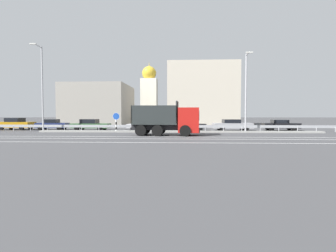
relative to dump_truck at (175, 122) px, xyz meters
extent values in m
plane|color=#424244|center=(0.26, 2.38, -1.31)|extent=(320.00, 320.00, 0.00)
cube|color=silver|center=(-0.90, -1.76, -1.31)|extent=(57.47, 0.16, 0.01)
cube|color=silver|center=(-0.90, -3.69, -1.31)|extent=(57.47, 0.16, 0.01)
cube|color=silver|center=(-0.90, -6.59, -1.31)|extent=(57.47, 0.16, 0.01)
cube|color=gray|center=(0.26, 4.24, -1.22)|extent=(31.61, 1.10, 0.18)
cube|color=#9EA0A5|center=(0.26, 5.57, -0.69)|extent=(57.47, 0.04, 0.32)
cylinder|color=#ADADB2|center=(-19.75, 5.57, -1.00)|extent=(0.09, 0.09, 0.62)
cylinder|color=#ADADB2|center=(-17.64, 5.57, -1.00)|extent=(0.09, 0.09, 0.62)
cylinder|color=#ADADB2|center=(-15.54, 5.57, -1.00)|extent=(0.09, 0.09, 0.62)
cylinder|color=#ADADB2|center=(-13.43, 5.57, -1.00)|extent=(0.09, 0.09, 0.62)
cylinder|color=#ADADB2|center=(-11.32, 5.57, -1.00)|extent=(0.09, 0.09, 0.62)
cylinder|color=#ADADB2|center=(-9.22, 5.57, -1.00)|extent=(0.09, 0.09, 0.62)
cylinder|color=#ADADB2|center=(-7.11, 5.57, -1.00)|extent=(0.09, 0.09, 0.62)
cylinder|color=#ADADB2|center=(-5.01, 5.57, -1.00)|extent=(0.09, 0.09, 0.62)
cylinder|color=#ADADB2|center=(-2.90, 5.57, -1.00)|extent=(0.09, 0.09, 0.62)
cylinder|color=#ADADB2|center=(-0.79, 5.57, -1.00)|extent=(0.09, 0.09, 0.62)
cylinder|color=#ADADB2|center=(1.31, 5.57, -1.00)|extent=(0.09, 0.09, 0.62)
cylinder|color=#ADADB2|center=(3.42, 5.57, -1.00)|extent=(0.09, 0.09, 0.62)
cylinder|color=#ADADB2|center=(5.53, 5.57, -1.00)|extent=(0.09, 0.09, 0.62)
cylinder|color=#ADADB2|center=(7.63, 5.57, -1.00)|extent=(0.09, 0.09, 0.62)
cylinder|color=#ADADB2|center=(9.74, 5.57, -1.00)|extent=(0.09, 0.09, 0.62)
cylinder|color=#ADADB2|center=(11.84, 5.57, -1.00)|extent=(0.09, 0.09, 0.62)
cylinder|color=#ADADB2|center=(13.95, 5.57, -1.00)|extent=(0.09, 0.09, 0.62)
cylinder|color=#ADADB2|center=(16.06, 5.57, -1.00)|extent=(0.09, 0.09, 0.62)
cylinder|color=#ADADB2|center=(18.16, 5.57, -1.00)|extent=(0.09, 0.09, 0.62)
cube|color=red|center=(1.34, -0.06, 0.17)|extent=(2.03, 2.46, 2.34)
cube|color=black|center=(2.31, -0.11, 0.59)|extent=(0.13, 2.04, 0.88)
cube|color=black|center=(2.35, -0.11, -0.84)|extent=(0.21, 2.32, 0.24)
cube|color=black|center=(-1.86, 0.09, -0.53)|extent=(4.54, 1.51, 0.53)
cube|color=#232828|center=(-1.86, 0.09, -0.20)|extent=(4.40, 2.47, 0.12)
cube|color=#232828|center=(-1.81, 1.17, 0.70)|extent=(4.30, 0.30, 1.68)
cube|color=#232828|center=(-1.91, -1.00, 0.70)|extent=(4.30, 0.30, 1.68)
cube|color=#232828|center=(0.24, -0.01, 0.91)|extent=(0.21, 2.28, 2.10)
cube|color=#232828|center=(-3.96, 0.19, 0.70)|extent=(0.21, 2.28, 1.68)
cylinder|color=black|center=(1.10, 1.11, -0.79)|extent=(1.05, 0.37, 1.04)
cylinder|color=black|center=(0.99, -1.21, -0.79)|extent=(1.05, 0.37, 1.04)
cylinder|color=black|center=(-1.47, 1.23, -0.79)|extent=(1.05, 0.37, 1.04)
cylinder|color=black|center=(-1.58, -1.09, -0.79)|extent=(1.05, 0.37, 1.04)
cylinder|color=black|center=(-3.04, 1.31, -0.79)|extent=(1.05, 0.37, 1.04)
cylinder|color=black|center=(-3.15, -1.01, -0.79)|extent=(1.05, 0.37, 1.04)
cylinder|color=white|center=(-6.78, 4.24, -1.17)|extent=(0.16, 0.16, 0.29)
cylinder|color=black|center=(-6.78, 4.24, -0.88)|extent=(0.16, 0.16, 0.29)
cylinder|color=white|center=(-6.78, 4.24, -0.59)|extent=(0.16, 0.16, 0.29)
cylinder|color=black|center=(-6.78, 4.24, -0.31)|extent=(0.16, 0.16, 0.29)
cylinder|color=white|center=(-6.78, 4.24, -0.02)|extent=(0.16, 0.16, 0.29)
cylinder|color=#1E4CB2|center=(-6.78, 4.24, 0.50)|extent=(0.75, 0.03, 0.75)
cylinder|color=white|center=(-6.78, 4.24, 0.50)|extent=(0.81, 0.02, 0.81)
cylinder|color=#ADADB2|center=(-15.30, 4.19, 3.58)|extent=(0.18, 0.18, 9.79)
cylinder|color=#ADADB2|center=(-15.27, 3.27, 8.32)|extent=(0.16, 1.85, 0.10)
cube|color=silver|center=(-15.24, 2.34, 8.24)|extent=(0.71, 0.22, 0.12)
cylinder|color=#ADADB2|center=(7.69, 4.05, 2.99)|extent=(0.18, 0.18, 8.61)
cylinder|color=#ADADB2|center=(7.63, 3.22, 7.14)|extent=(0.21, 1.67, 0.10)
cube|color=silver|center=(7.58, 2.39, 7.06)|extent=(0.71, 0.24, 0.12)
cube|color=#B27A14|center=(-21.17, 8.23, -0.64)|extent=(4.65, 2.14, 0.74)
cube|color=black|center=(-21.31, 8.24, -0.01)|extent=(2.01, 1.75, 0.53)
cylinder|color=black|center=(-19.71, 9.02, -1.01)|extent=(0.61, 0.24, 0.60)
cylinder|color=black|center=(-19.82, 7.26, -1.01)|extent=(0.61, 0.24, 0.60)
cylinder|color=black|center=(-22.52, 9.19, -1.01)|extent=(0.61, 0.24, 0.60)
cylinder|color=black|center=(-22.63, 7.44, -1.01)|extent=(0.61, 0.24, 0.60)
cube|color=navy|center=(-16.11, 7.96, -0.70)|extent=(3.96, 2.08, 0.63)
cube|color=black|center=(-16.23, 7.95, -0.15)|extent=(1.73, 1.69, 0.47)
cylinder|color=black|center=(-15.00, 8.90, -1.01)|extent=(0.61, 0.25, 0.60)
cylinder|color=black|center=(-14.86, 7.22, -1.01)|extent=(0.61, 0.25, 0.60)
cylinder|color=black|center=(-17.36, 8.71, -1.01)|extent=(0.61, 0.25, 0.60)
cylinder|color=black|center=(-17.23, 7.03, -1.01)|extent=(0.61, 0.25, 0.60)
cube|color=#335B33|center=(-10.95, 7.69, -0.72)|extent=(4.89, 1.97, 0.58)
cube|color=black|center=(-11.10, 7.70, -0.16)|extent=(2.09, 1.65, 0.55)
cylinder|color=black|center=(-9.42, 8.48, -1.01)|extent=(0.61, 0.22, 0.60)
cylinder|color=black|center=(-9.49, 6.79, -1.01)|extent=(0.61, 0.22, 0.60)
cylinder|color=black|center=(-12.42, 8.60, -1.01)|extent=(0.61, 0.22, 0.60)
cylinder|color=black|center=(-12.48, 6.90, -1.01)|extent=(0.61, 0.22, 0.60)
cube|color=silver|center=(-4.14, 8.46, -0.77)|extent=(4.44, 1.93, 0.49)
cube|color=black|center=(-4.01, 8.46, -0.23)|extent=(1.87, 1.68, 0.58)
cylinder|color=black|center=(-5.52, 7.58, -1.01)|extent=(0.60, 0.21, 0.60)
cylinder|color=black|center=(-5.51, 9.37, -1.01)|extent=(0.60, 0.21, 0.60)
cylinder|color=black|center=(-2.78, 7.55, -1.01)|extent=(0.60, 0.21, 0.60)
cylinder|color=black|center=(-2.76, 9.35, -1.01)|extent=(0.60, 0.21, 0.60)
cube|color=black|center=(1.73, 8.06, -0.74)|extent=(3.97, 1.77, 0.55)
cube|color=black|center=(1.85, 8.07, -0.17)|extent=(1.68, 1.52, 0.60)
cylinder|color=black|center=(0.53, 7.24, -1.01)|extent=(0.60, 0.21, 0.60)
cylinder|color=black|center=(0.49, 8.84, -1.01)|extent=(0.60, 0.21, 0.60)
cylinder|color=black|center=(2.96, 7.29, -1.01)|extent=(0.60, 0.21, 0.60)
cylinder|color=black|center=(2.93, 8.89, -1.01)|extent=(0.60, 0.21, 0.60)
cube|color=#A3A3A8|center=(6.95, 7.73, -0.69)|extent=(4.86, 2.21, 0.65)
cube|color=black|center=(6.81, 7.72, -0.13)|extent=(2.09, 1.82, 0.46)
cylinder|color=black|center=(8.37, 8.74, -1.01)|extent=(0.61, 0.23, 0.60)
cylinder|color=black|center=(8.48, 6.90, -1.01)|extent=(0.61, 0.23, 0.60)
cylinder|color=black|center=(5.42, 8.56, -1.01)|extent=(0.61, 0.23, 0.60)
cylinder|color=black|center=(5.53, 6.73, -1.01)|extent=(0.61, 0.23, 0.60)
cube|color=black|center=(13.09, 8.42, -0.69)|extent=(4.41, 2.04, 0.64)
cube|color=black|center=(12.96, 8.43, -0.17)|extent=(1.89, 1.70, 0.42)
cylinder|color=black|center=(14.47, 9.23, -1.01)|extent=(0.61, 0.23, 0.60)
cylinder|color=black|center=(14.39, 7.48, -1.01)|extent=(0.61, 0.23, 0.60)
cylinder|color=black|center=(11.79, 9.35, -1.01)|extent=(0.61, 0.23, 0.60)
cylinder|color=black|center=(11.71, 7.61, -1.01)|extent=(0.61, 0.23, 0.60)
cube|color=gray|center=(-14.45, 22.34, 2.36)|extent=(10.80, 11.71, 7.34)
cube|color=beige|center=(4.39, 25.15, 4.32)|extent=(12.47, 10.90, 11.27)
cube|color=silver|center=(-6.79, 34.58, 3.73)|extent=(3.60, 3.60, 10.09)
sphere|color=gold|center=(-6.79, 34.58, 10.08)|extent=(3.24, 3.24, 3.24)
cone|color=gold|center=(-6.79, 34.58, 11.97)|extent=(0.30, 0.30, 1.20)
camera|label=1|loc=(0.69, -25.14, 0.69)|focal=28.00mm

